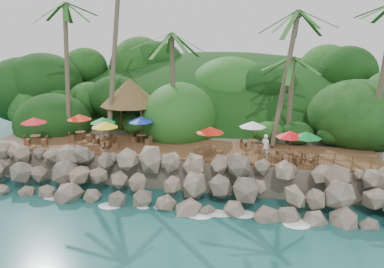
# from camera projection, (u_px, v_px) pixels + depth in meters

# --- Properties ---
(ground) EXTENTS (140.00, 140.00, 0.00)m
(ground) POSITION_uv_depth(u_px,v_px,m) (172.00, 212.00, 25.03)
(ground) COLOR #19514F
(ground) RESTS_ON ground
(land_base) EXTENTS (32.00, 25.20, 2.10)m
(land_base) POSITION_uv_depth(u_px,v_px,m) (213.00, 131.00, 39.90)
(land_base) COLOR gray
(land_base) RESTS_ON ground
(jungle_hill) EXTENTS (44.80, 28.00, 15.40)m
(jungle_hill) POSITION_uv_depth(u_px,v_px,m) (223.00, 124.00, 47.26)
(jungle_hill) COLOR #143811
(jungle_hill) RESTS_ON ground
(seawall) EXTENTS (29.00, 4.00, 2.30)m
(seawall) POSITION_uv_depth(u_px,v_px,m) (179.00, 183.00, 26.63)
(seawall) COLOR gray
(seawall) RESTS_ON ground
(terrace) EXTENTS (26.00, 5.00, 0.20)m
(terrace) POSITION_uv_depth(u_px,v_px,m) (192.00, 150.00, 30.14)
(terrace) COLOR brown
(terrace) RESTS_ON land_base
(jungle_foliage) EXTENTS (44.00, 16.00, 12.00)m
(jungle_foliage) POSITION_uv_depth(u_px,v_px,m) (211.00, 145.00, 39.22)
(jungle_foliage) COLOR #143811
(jungle_foliage) RESTS_ON ground
(foam_line) EXTENTS (25.20, 0.80, 0.06)m
(foam_line) POSITION_uv_depth(u_px,v_px,m) (173.00, 210.00, 25.31)
(foam_line) COLOR white
(foam_line) RESTS_ON ground
(palms) EXTENTS (29.85, 7.17, 14.85)m
(palms) POSITION_uv_depth(u_px,v_px,m) (214.00, 12.00, 29.88)
(palms) COLOR brown
(palms) RESTS_ON ground
(palapa) EXTENTS (4.93, 4.93, 4.60)m
(palapa) POSITION_uv_depth(u_px,v_px,m) (130.00, 92.00, 33.52)
(palapa) COLOR brown
(palapa) RESTS_ON ground
(dining_clusters) EXTENTS (21.69, 4.22, 2.11)m
(dining_clusters) POSITION_uv_depth(u_px,v_px,m) (164.00, 126.00, 29.34)
(dining_clusters) COLOR brown
(dining_clusters) RESTS_ON terrace
(railing) EXTENTS (8.30, 0.10, 1.00)m
(railing) POSITION_uv_depth(u_px,v_px,m) (307.00, 157.00, 26.15)
(railing) COLOR brown
(railing) RESTS_ON terrace
(waiter) EXTENTS (0.72, 0.62, 1.66)m
(waiter) POSITION_uv_depth(u_px,v_px,m) (266.00, 146.00, 27.77)
(waiter) COLOR white
(waiter) RESTS_ON terrace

